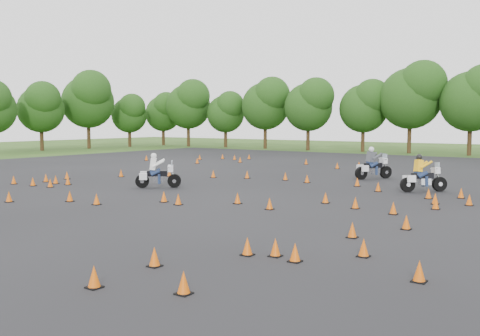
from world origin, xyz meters
name	(u,v)px	position (x,y,z in m)	size (l,w,h in m)	color
ground	(186,203)	(0.00, 0.00, 0.00)	(140.00, 140.00, 0.00)	#2D5119
asphalt_pad	(262,188)	(0.00, 6.00, 0.01)	(62.00, 62.00, 0.00)	black
treeline	(454,108)	(2.47, 34.98, 4.64)	(86.71, 32.53, 11.06)	#1D4112
traffic_cones	(256,185)	(-0.08, 5.55, 0.23)	(35.76, 33.37, 0.45)	#DA5709
rider_grey	(374,163)	(3.01, 13.66, 0.97)	(2.51, 0.77, 1.94)	#44474D
rider_yellow	(424,173)	(7.24, 9.38, 0.93)	(2.39, 0.73, 1.84)	yellow
rider_white	(158,170)	(-4.56, 3.09, 0.91)	(2.36, 0.72, 1.82)	white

